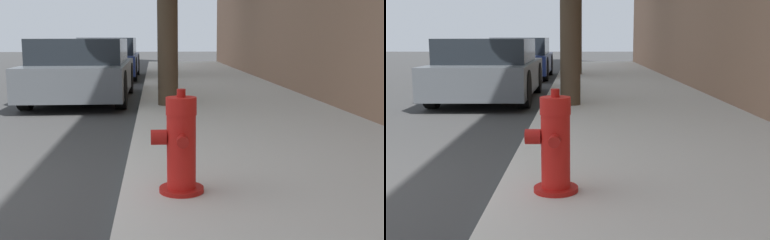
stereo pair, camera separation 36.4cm
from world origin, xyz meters
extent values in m
cube|color=beige|center=(3.66, 0.00, 0.06)|extent=(3.31, 40.00, 0.12)
cylinder|color=#A91511|center=(2.47, -0.01, 0.14)|extent=(0.34, 0.34, 0.03)
cylinder|color=red|center=(2.47, -0.01, 0.43)|extent=(0.22, 0.22, 0.56)
cylinder|color=red|center=(2.47, -0.01, 0.78)|extent=(0.23, 0.23, 0.13)
cylinder|color=#A91511|center=(2.47, -0.01, 0.88)|extent=(0.07, 0.07, 0.06)
cylinder|color=#A91511|center=(2.47, -0.17, 0.55)|extent=(0.08, 0.10, 0.08)
cylinder|color=#A91511|center=(2.47, 0.15, 0.55)|extent=(0.08, 0.10, 0.08)
cylinder|color=#A91511|center=(2.31, -0.01, 0.55)|extent=(0.12, 0.11, 0.11)
cube|color=#4C5156|center=(0.83, 6.43, 0.49)|extent=(1.85, 4.11, 0.59)
cube|color=black|center=(0.83, 6.26, 1.02)|extent=(1.70, 2.26, 0.47)
cylinder|color=black|center=(-0.02, 7.70, 0.35)|extent=(0.20, 0.70, 0.70)
cylinder|color=black|center=(1.67, 7.70, 0.35)|extent=(0.20, 0.70, 0.70)
cylinder|color=black|center=(-0.02, 5.15, 0.35)|extent=(0.20, 0.70, 0.70)
cylinder|color=black|center=(1.67, 5.15, 0.35)|extent=(0.20, 0.70, 0.70)
cube|color=navy|center=(0.87, 11.84, 0.47)|extent=(1.76, 3.82, 0.56)
cube|color=black|center=(0.87, 11.68, 1.01)|extent=(1.62, 2.10, 0.51)
cylinder|color=black|center=(0.07, 13.02, 0.36)|extent=(0.20, 0.71, 0.71)
cylinder|color=black|center=(1.67, 13.02, 0.36)|extent=(0.20, 0.71, 0.71)
cylinder|color=black|center=(0.07, 10.65, 0.36)|extent=(0.20, 0.71, 0.71)
cylinder|color=black|center=(1.67, 10.65, 0.36)|extent=(0.20, 0.71, 0.71)
cylinder|color=#423323|center=(2.51, 4.81, 1.40)|extent=(0.35, 0.35, 2.56)
cylinder|color=#423323|center=(2.64, 11.94, 1.63)|extent=(0.25, 0.25, 3.02)
camera|label=1|loc=(2.28, -3.54, 1.28)|focal=45.00mm
camera|label=2|loc=(2.64, -3.55, 1.28)|focal=45.00mm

